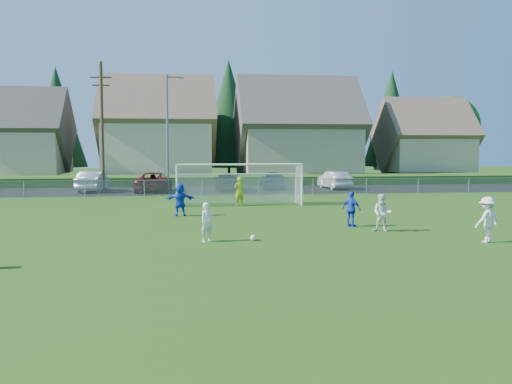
# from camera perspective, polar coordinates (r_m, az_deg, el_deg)

# --- Properties ---
(ground) EXTENTS (160.00, 160.00, 0.00)m
(ground) POSITION_cam_1_polar(r_m,az_deg,el_deg) (16.83, 3.57, -6.93)
(ground) COLOR #193D0C
(ground) RESTS_ON ground
(asphalt_lot) EXTENTS (60.00, 60.00, 0.00)m
(asphalt_lot) POSITION_cam_1_polar(r_m,az_deg,el_deg) (43.93, -3.31, 0.20)
(asphalt_lot) COLOR black
(asphalt_lot) RESTS_ON ground
(grass_embankment) EXTENTS (70.00, 6.00, 0.80)m
(grass_embankment) POSITION_cam_1_polar(r_m,az_deg,el_deg) (51.37, -3.92, 1.27)
(grass_embankment) COLOR #1E420F
(grass_embankment) RESTS_ON ground
(soccer_ball) EXTENTS (0.22, 0.22, 0.22)m
(soccer_ball) POSITION_cam_1_polar(r_m,az_deg,el_deg) (19.81, -0.30, -4.84)
(soccer_ball) COLOR white
(soccer_ball) RESTS_ON ground
(player_white_a) EXTENTS (0.62, 0.57, 1.42)m
(player_white_a) POSITION_cam_1_polar(r_m,az_deg,el_deg) (19.63, -5.19, -3.18)
(player_white_a) COLOR white
(player_white_a) RESTS_ON ground
(player_white_b) EXTENTS (0.94, 0.89, 1.53)m
(player_white_b) POSITION_cam_1_polar(r_m,az_deg,el_deg) (22.49, 13.15, -2.15)
(player_white_b) COLOR white
(player_white_b) RESTS_ON ground
(player_white_c) EXTENTS (1.19, 0.90, 1.64)m
(player_white_c) POSITION_cam_1_polar(r_m,az_deg,el_deg) (21.13, 23.17, -2.68)
(player_white_c) COLOR white
(player_white_c) RESTS_ON ground
(player_blue_a) EXTENTS (0.86, 0.92, 1.52)m
(player_blue_a) POSITION_cam_1_polar(r_m,az_deg,el_deg) (23.65, 10.03, -1.79)
(player_blue_a) COLOR blue
(player_blue_a) RESTS_ON ground
(player_blue_b) EXTENTS (1.54, 0.59, 1.63)m
(player_blue_b) POSITION_cam_1_polar(r_m,az_deg,el_deg) (27.25, -8.00, -0.81)
(player_blue_b) COLOR blue
(player_blue_b) RESTS_ON ground
(goalkeeper) EXTENTS (0.72, 0.58, 1.70)m
(goalkeeper) POSITION_cam_1_polar(r_m,az_deg,el_deg) (31.94, -1.77, 0.08)
(goalkeeper) COLOR #C6D719
(goalkeeper) RESTS_ON ground
(car_b) EXTENTS (2.07, 4.96, 1.59)m
(car_b) POSITION_cam_1_polar(r_m,az_deg,el_deg) (44.15, -16.73, 1.07)
(car_b) COLOR #BBBBBB
(car_b) RESTS_ON ground
(car_c) EXTENTS (2.79, 5.56, 1.51)m
(car_c) POSITION_cam_1_polar(r_m,az_deg,el_deg) (43.14, -10.72, 1.05)
(car_c) COLOR #52090F
(car_c) RESTS_ON ground
(car_d) EXTENTS (2.20, 4.93, 1.40)m
(car_d) POSITION_cam_1_polar(r_m,az_deg,el_deg) (43.59, -3.05, 1.09)
(car_d) COLOR black
(car_d) RESTS_ON ground
(car_e) EXTENTS (2.36, 4.69, 1.53)m
(car_e) POSITION_cam_1_polar(r_m,az_deg,el_deg) (44.64, 1.88, 1.26)
(car_e) COLOR #151A4B
(car_e) RESTS_ON ground
(car_f) EXTENTS (1.94, 4.56, 1.46)m
(car_f) POSITION_cam_1_polar(r_m,az_deg,el_deg) (45.74, 8.25, 1.25)
(car_f) COLOR beige
(car_f) RESTS_ON ground
(soccer_goal) EXTENTS (7.42, 1.90, 2.50)m
(soccer_goal) POSITION_cam_1_polar(r_m,az_deg,el_deg) (32.43, -1.85, 1.52)
(soccer_goal) COLOR white
(soccer_goal) RESTS_ON ground
(chainlink_fence) EXTENTS (52.06, 0.06, 1.20)m
(chainlink_fence) POSITION_cam_1_polar(r_m,az_deg,el_deg) (38.41, -2.71, 0.50)
(chainlink_fence) COLOR gray
(chainlink_fence) RESTS_ON ground
(streetlight) EXTENTS (1.38, 0.18, 9.00)m
(streetlight) POSITION_cam_1_polar(r_m,az_deg,el_deg) (42.23, -9.25, 6.54)
(streetlight) COLOR slate
(streetlight) RESTS_ON ground
(utility_pole) EXTENTS (1.60, 0.26, 10.00)m
(utility_pole) POSITION_cam_1_polar(r_m,az_deg,el_deg) (43.68, -15.91, 6.76)
(utility_pole) COLOR #473321
(utility_pole) RESTS_ON ground
(houses_row) EXTENTS (53.90, 11.45, 13.27)m
(houses_row) POSITION_cam_1_polar(r_m,az_deg,el_deg) (59.01, -2.47, 8.44)
(houses_row) COLOR tan
(houses_row) RESTS_ON ground
(tree_row) EXTENTS (65.98, 12.36, 13.80)m
(tree_row) POSITION_cam_1_polar(r_m,az_deg,el_deg) (65.15, -3.78, 7.70)
(tree_row) COLOR #382616
(tree_row) RESTS_ON ground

